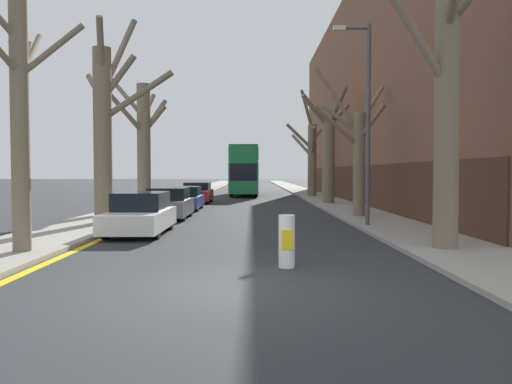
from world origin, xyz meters
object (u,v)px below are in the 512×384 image
object	(u,v)px
street_tree_right_2	(328,152)
street_tree_left_0	(19,112)
double_decker_bus	(245,168)
street_tree_left_1	(105,125)
lamp_post	(366,114)
parked_car_1	(168,204)
street_tree_right_1	(357,151)
parked_car_2	(184,199)
street_tree_left_2	(143,140)
parked_car_0	(140,214)
parked_car_3	(197,193)
traffic_bollard	(287,241)
street_tree_right_0	(447,99)
street_tree_right_3	(311,154)

from	to	relation	value
street_tree_right_2	street_tree_left_0	bearing A→B (deg)	-118.31
double_decker_bus	street_tree_left_1	bearing A→B (deg)	-101.01
lamp_post	parked_car_1	bearing A→B (deg)	154.41
street_tree_right_1	parked_car_2	bearing A→B (deg)	149.22
street_tree_left_2	parked_car_2	distance (m)	3.93
street_tree_left_1	street_tree_right_2	size ratio (longest dim) A/B	1.15
parked_car_0	street_tree_left_0	bearing A→B (deg)	-114.23
double_decker_bus	parked_car_0	world-z (taller)	double_decker_bus
double_decker_bus	parked_car_3	size ratio (longest dim) A/B	2.53
street_tree_left_0	double_decker_bus	xyz separation A→B (m)	(5.04, 32.85, -1.11)
street_tree_left_2	traffic_bollard	distance (m)	17.78
parked_car_3	parked_car_1	bearing A→B (deg)	-90.00
parked_car_1	lamp_post	distance (m)	9.57
street_tree_left_1	parked_car_0	xyz separation A→B (m)	(1.95, -2.72, -3.29)
street_tree_right_2	parked_car_2	distance (m)	10.14
street_tree_right_1	street_tree_right_2	xyz separation A→B (m)	(0.10, 9.57, 0.38)
street_tree_right_1	parked_car_1	xyz separation A→B (m)	(-8.55, -0.21, -2.38)
street_tree_right_1	traffic_bollard	size ratio (longest dim) A/B	5.95
street_tree_left_2	street_tree_right_0	size ratio (longest dim) A/B	0.93
street_tree_right_3	double_decker_bus	world-z (taller)	street_tree_right_3
street_tree_right_2	parked_car_1	distance (m)	13.35
street_tree_right_0	parked_car_1	xyz separation A→B (m)	(-8.79, 9.62, -3.29)
parked_car_0	parked_car_2	world-z (taller)	parked_car_0
parked_car_0	lamp_post	bearing A→B (deg)	12.20
parked_car_1	lamp_post	xyz separation A→B (m)	(8.00, -3.83, 3.57)
double_decker_bus	traffic_bollard	world-z (taller)	double_decker_bus
street_tree_right_0	street_tree_right_1	world-z (taller)	street_tree_right_0
street_tree_left_0	street_tree_left_1	world-z (taller)	street_tree_left_1
street_tree_left_2	street_tree_right_2	distance (m)	11.99
parked_car_2	street_tree_right_1	bearing A→B (deg)	-30.78
street_tree_left_2	traffic_bollard	xyz separation A→B (m)	(6.69, -16.15, -3.27)
parked_car_1	street_tree_right_3	bearing A→B (deg)	65.78
street_tree_right_0	street_tree_right_3	size ratio (longest dim) A/B	0.94
street_tree_left_2	street_tree_right_2	size ratio (longest dim) A/B	1.05
street_tree_right_0	parked_car_0	world-z (taller)	street_tree_right_0
street_tree_left_2	street_tree_right_2	xyz separation A→B (m)	(10.79, 5.21, -0.43)
parked_car_1	parked_car_3	xyz separation A→B (m)	(-0.00, 11.78, 0.01)
street_tree_right_1	double_decker_bus	bearing A→B (deg)	103.61
street_tree_left_0	lamp_post	distance (m)	11.73
street_tree_right_3	double_decker_bus	bearing A→B (deg)	147.63
street_tree_right_2	parked_car_1	xyz separation A→B (m)	(-8.65, -9.78, -2.76)
street_tree_right_2	lamp_post	size ratio (longest dim) A/B	0.97
street_tree_left_1	parked_car_1	bearing A→B (deg)	55.54
street_tree_right_3	parked_car_1	distance (m)	21.39
double_decker_bus	parked_car_2	world-z (taller)	double_decker_bus
street_tree_right_3	parked_car_1	world-z (taller)	street_tree_right_3
street_tree_left_0	street_tree_left_1	xyz separation A→B (m)	(0.03, 7.12, 0.38)
street_tree_left_1	parked_car_2	size ratio (longest dim) A/B	2.05
street_tree_right_2	parked_car_3	xyz separation A→B (m)	(-8.65, 2.00, -2.75)
parked_car_0	street_tree_right_2	bearing A→B (deg)	60.57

